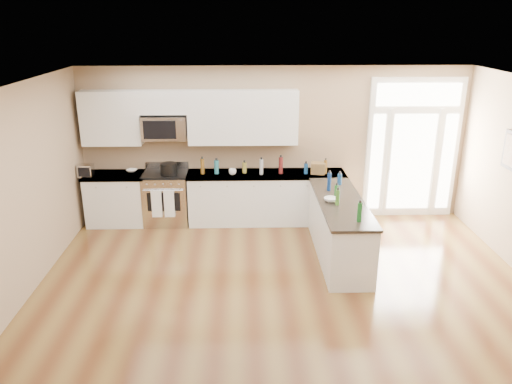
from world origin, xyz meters
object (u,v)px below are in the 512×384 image
at_px(stockpot, 169,169).
at_px(toaster_oven, 86,170).
at_px(kitchen_range, 167,198).
at_px(peninsula_cabinet, 339,230).

height_order(stockpot, toaster_oven, stockpot).
distance_m(kitchen_range, stockpot, 0.60).
distance_m(stockpot, toaster_oven, 1.45).
bearing_deg(stockpot, peninsula_cabinet, -25.59).
bearing_deg(stockpot, kitchen_range, 131.15).
relative_size(kitchen_range, stockpot, 3.66).
height_order(peninsula_cabinet, stockpot, stockpot).
bearing_deg(toaster_oven, peninsula_cabinet, -14.69).
xyz_separation_m(peninsula_cabinet, stockpot, (-2.82, 1.35, 0.63)).
distance_m(peninsula_cabinet, stockpot, 3.19).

